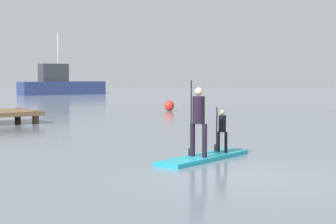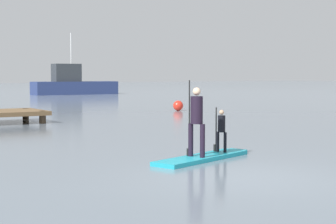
{
  "view_description": "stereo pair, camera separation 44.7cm",
  "coord_description": "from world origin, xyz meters",
  "px_view_note": "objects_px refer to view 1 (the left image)",
  "views": [
    {
      "loc": [
        -7.88,
        -8.6,
        2.08
      ],
      "look_at": [
        0.73,
        3.93,
        1.07
      ],
      "focal_mm": 61.18,
      "sensor_mm": 36.0,
      "label": 1
    },
    {
      "loc": [
        -7.51,
        -8.84,
        2.08
      ],
      "look_at": [
        0.73,
        3.93,
        1.07
      ],
      "focal_mm": 61.18,
      "sensor_mm": 36.0,
      "label": 2
    }
  ],
  "objects_px": {
    "paddler_adult": "(198,117)",
    "paddler_child_solo": "(222,128)",
    "motor_boat_small_navy": "(60,85)",
    "mooring_buoy_near": "(169,106)",
    "paddleboard_near": "(205,157)"
  },
  "relations": [
    {
      "from": "paddler_adult",
      "to": "paddler_child_solo",
      "type": "distance_m",
      "value": 1.13
    },
    {
      "from": "paddler_adult",
      "to": "paddler_child_solo",
      "type": "xyz_separation_m",
      "value": [
        1.02,
        0.34,
        -0.35
      ]
    },
    {
      "from": "motor_boat_small_navy",
      "to": "paddler_adult",
      "type": "bearing_deg",
      "value": -109.72
    },
    {
      "from": "paddler_child_solo",
      "to": "mooring_buoy_near",
      "type": "xyz_separation_m",
      "value": [
        9.04,
        15.46,
        -0.41
      ]
    },
    {
      "from": "paddleboard_near",
      "to": "paddler_adult",
      "type": "relative_size",
      "value": 1.78
    },
    {
      "from": "paddler_child_solo",
      "to": "motor_boat_small_navy",
      "type": "relative_size",
      "value": 0.13
    },
    {
      "from": "paddler_adult",
      "to": "paddler_child_solo",
      "type": "height_order",
      "value": "paddler_adult"
    },
    {
      "from": "paddler_adult",
      "to": "paddler_child_solo",
      "type": "bearing_deg",
      "value": 18.62
    },
    {
      "from": "paddleboard_near",
      "to": "paddler_child_solo",
      "type": "xyz_separation_m",
      "value": [
        0.72,
        0.25,
        0.65
      ]
    },
    {
      "from": "paddleboard_near",
      "to": "mooring_buoy_near",
      "type": "bearing_deg",
      "value": 58.13
    },
    {
      "from": "paddleboard_near",
      "to": "paddler_child_solo",
      "type": "relative_size",
      "value": 2.87
    },
    {
      "from": "paddler_child_solo",
      "to": "paddleboard_near",
      "type": "bearing_deg",
      "value": -160.77
    },
    {
      "from": "paddler_adult",
      "to": "paddleboard_near",
      "type": "bearing_deg",
      "value": 17.08
    },
    {
      "from": "paddleboard_near",
      "to": "motor_boat_small_navy",
      "type": "bearing_deg",
      "value": 70.58
    },
    {
      "from": "paddler_adult",
      "to": "motor_boat_small_navy",
      "type": "xyz_separation_m",
      "value": [
        15.4,
        42.95,
        -0.05
      ]
    }
  ]
}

